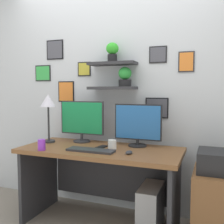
{
  "coord_description": "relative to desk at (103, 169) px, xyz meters",
  "views": [
    {
      "loc": [
        0.99,
        -2.27,
        1.3
      ],
      "look_at": [
        0.1,
        0.05,
        1.1
      ],
      "focal_mm": 42.26,
      "sensor_mm": 36.0,
      "label": 1
    }
  ],
  "objects": [
    {
      "name": "printer",
      "position": [
        1.07,
        -0.06,
        0.19
      ],
      "size": [
        0.38,
        0.34,
        0.17
      ],
      "primitive_type": "cube",
      "color": "black",
      "rests_on": "drawer_cabinet"
    },
    {
      "name": "pen_cup",
      "position": [
        -0.47,
        -0.32,
        0.26
      ],
      "size": [
        0.07,
        0.07,
        0.1
      ],
      "primitive_type": "cylinder",
      "color": "purple",
      "rests_on": "desk"
    },
    {
      "name": "computer_mouse",
      "position": [
        0.33,
        -0.18,
        0.23
      ],
      "size": [
        0.06,
        0.09,
        0.03
      ],
      "primitive_type": "ellipsoid",
      "color": "#2D2D33",
      "rests_on": "desk"
    },
    {
      "name": "desk",
      "position": [
        0.0,
        0.0,
        0.0
      ],
      "size": [
        1.53,
        0.68,
        0.75
      ],
      "color": "brown",
      "rests_on": "ground"
    },
    {
      "name": "monitor_left",
      "position": [
        -0.31,
        0.16,
        0.45
      ],
      "size": [
        0.49,
        0.18,
        0.44
      ],
      "color": "#2D2D33",
      "rests_on": "desk"
    },
    {
      "name": "ground_plane",
      "position": [
        0.0,
        -0.05,
        -0.54
      ],
      "size": [
        8.0,
        8.0,
        0.0
      ],
      "primitive_type": "plane",
      "color": "gray"
    },
    {
      "name": "desk_lamp",
      "position": [
        -0.63,
        0.02,
        0.61
      ],
      "size": [
        0.17,
        0.17,
        0.51
      ],
      "color": "#2D2D33",
      "rests_on": "desk"
    },
    {
      "name": "back_wall_assembly",
      "position": [
        -0.0,
        0.38,
        0.82
      ],
      "size": [
        4.4,
        0.24,
        2.7
      ],
      "color": "silver",
      "rests_on": "ground"
    },
    {
      "name": "drawer_cabinet",
      "position": [
        1.07,
        -0.06,
        -0.22
      ],
      "size": [
        0.44,
        0.5,
        0.64
      ],
      "primitive_type": "cube",
      "color": "brown",
      "rests_on": "ground"
    },
    {
      "name": "keyboard",
      "position": [
        -0.03,
        -0.2,
        0.22
      ],
      "size": [
        0.44,
        0.14,
        0.02
      ],
      "primitive_type": "cube",
      "color": "#2D2D33",
      "rests_on": "desk"
    },
    {
      "name": "cell_phone",
      "position": [
        -0.0,
        -0.02,
        0.22
      ],
      "size": [
        0.09,
        0.15,
        0.01
      ],
      "primitive_type": "cube",
      "rotation": [
        0.0,
        0.0,
        -0.11
      ],
      "color": "black",
      "rests_on": "desk"
    },
    {
      "name": "computer_tower_right",
      "position": [
        0.49,
        -0.05,
        -0.32
      ],
      "size": [
        0.18,
        0.4,
        0.44
      ],
      "primitive_type": "cube",
      "color": "#99999E",
      "rests_on": "ground"
    },
    {
      "name": "coffee_mug",
      "position": [
        0.12,
        -0.06,
        0.26
      ],
      "size": [
        0.08,
        0.08,
        0.09
      ],
      "primitive_type": "cylinder",
      "color": "white",
      "rests_on": "desk"
    },
    {
      "name": "monitor_right",
      "position": [
        0.31,
        0.16,
        0.43
      ],
      "size": [
        0.47,
        0.18,
        0.42
      ],
      "color": "black",
      "rests_on": "desk"
    }
  ]
}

